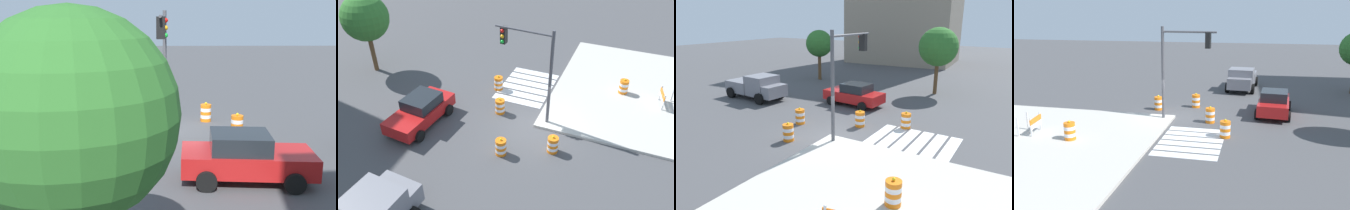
% 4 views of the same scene
% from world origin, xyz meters
% --- Properties ---
extents(ground_plane, '(120.00, 120.00, 0.00)m').
position_xyz_m(ground_plane, '(0.00, 0.00, 0.00)').
color(ground_plane, '#474749').
extents(sidewalk_corner, '(12.00, 12.00, 0.15)m').
position_xyz_m(sidewalk_corner, '(6.00, -6.00, 0.07)').
color(sidewalk_corner, '#BCB7AD').
rests_on(sidewalk_corner, ground).
extents(crosswalk_stripes, '(4.35, 3.20, 0.02)m').
position_xyz_m(crosswalk_stripes, '(4.00, 1.80, 0.01)').
color(crosswalk_stripes, silver).
rests_on(crosswalk_stripes, ground).
extents(sports_car, '(4.43, 2.40, 1.63)m').
position_xyz_m(sports_car, '(-1.98, 6.06, 0.81)').
color(sports_car, red).
rests_on(sports_car, ground).
extents(pickup_truck, '(5.27, 2.62, 1.92)m').
position_xyz_m(pickup_truck, '(-9.32, 3.64, 0.97)').
color(pickup_truck, slate).
rests_on(pickup_truck, ground).
extents(traffic_barrel_near_corner, '(0.56, 0.56, 1.02)m').
position_xyz_m(traffic_barrel_near_corner, '(-1.56, -1.56, 0.45)').
color(traffic_barrel_near_corner, orange).
rests_on(traffic_barrel_near_corner, ground).
extents(traffic_barrel_crosswalk_end, '(0.56, 0.56, 1.02)m').
position_xyz_m(traffic_barrel_crosswalk_end, '(0.56, 2.29, 0.45)').
color(traffic_barrel_crosswalk_end, orange).
rests_on(traffic_barrel_crosswalk_end, ground).
extents(traffic_barrel_median_near, '(0.56, 0.56, 1.02)m').
position_xyz_m(traffic_barrel_median_near, '(2.96, 3.42, 0.45)').
color(traffic_barrel_median_near, orange).
rests_on(traffic_barrel_median_near, ground).
extents(traffic_barrel_median_far, '(0.56, 0.56, 1.02)m').
position_xyz_m(traffic_barrel_median_far, '(-2.74, 0.82, 0.45)').
color(traffic_barrel_median_far, orange).
rests_on(traffic_barrel_median_far, ground).
extents(traffic_barrel_on_sidewalk, '(0.56, 0.56, 1.02)m').
position_xyz_m(traffic_barrel_on_sidewalk, '(5.39, -4.19, 0.60)').
color(traffic_barrel_on_sidewalk, orange).
rests_on(traffic_barrel_on_sidewalk, sidewalk_corner).
extents(construction_barricade, '(1.36, 0.99, 1.00)m').
position_xyz_m(construction_barricade, '(4.90, -6.63, 0.72)').
color(construction_barricade, silver).
rests_on(construction_barricade, sidewalk_corner).
extents(traffic_light_pole, '(0.48, 3.29, 5.50)m').
position_xyz_m(traffic_light_pole, '(0.66, 0.54, 3.91)').
color(traffic_light_pole, '#4C4C51').
rests_on(traffic_light_pole, sidewalk_corner).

